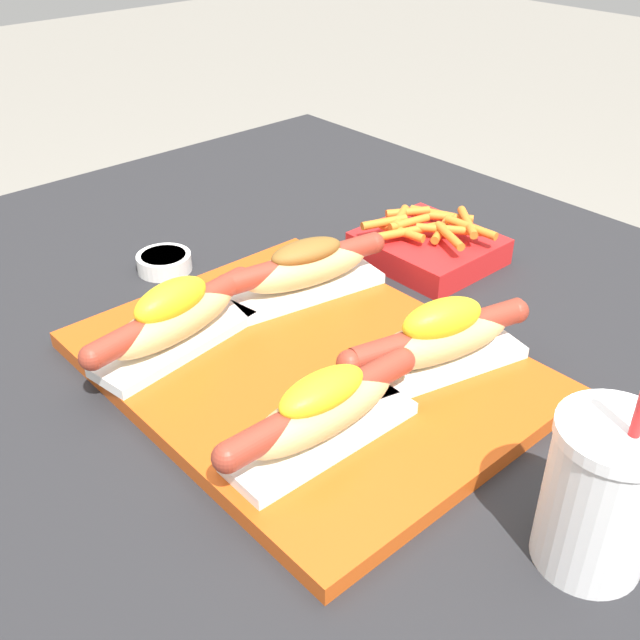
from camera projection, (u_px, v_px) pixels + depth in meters
name	position (u px, v px, depth m)	size (l,w,h in m)	color
patio_table	(383.00, 585.00, 1.01)	(1.46, 1.01, 0.75)	#232326
serving_tray	(306.00, 366.00, 0.78)	(0.45, 0.35, 0.02)	#CC4C14
hot_dog_0	(173.00, 319.00, 0.78)	(0.09, 0.22, 0.08)	white
hot_dog_1	(322.00, 412.00, 0.65)	(0.06, 0.23, 0.07)	white
hot_dog_2	(304.00, 269.00, 0.87)	(0.09, 0.22, 0.07)	white
hot_dog_3	(437.00, 341.00, 0.74)	(0.10, 0.22, 0.08)	white
sauce_bowl	(164.00, 261.00, 0.97)	(0.07, 0.07, 0.02)	white
drink_cup	(601.00, 495.00, 0.55)	(0.09, 0.09, 0.19)	white
fries_basket	(428.00, 245.00, 0.99)	(0.17, 0.15, 0.06)	red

